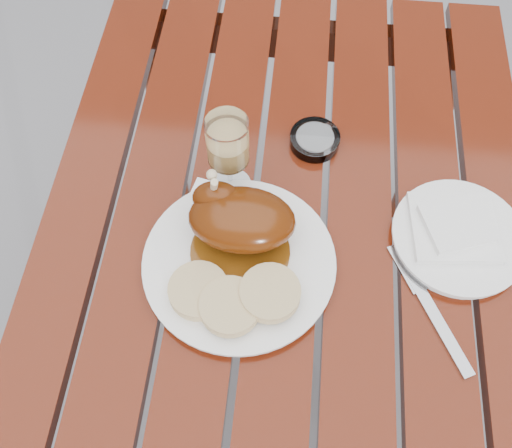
{
  "coord_description": "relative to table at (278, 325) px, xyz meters",
  "views": [
    {
      "loc": [
        -0.01,
        -0.42,
        1.55
      ],
      "look_at": [
        -0.05,
        0.01,
        0.78
      ],
      "focal_mm": 40.0,
      "sensor_mm": 36.0,
      "label": 1
    }
  ],
  "objects": [
    {
      "name": "ground",
      "position": [
        0.0,
        0.0,
        -0.38
      ],
      "size": [
        60.0,
        60.0,
        0.0
      ],
      "primitive_type": "plane",
      "color": "slate",
      "rests_on": "ground"
    },
    {
      "name": "table",
      "position": [
        0.0,
        0.0,
        0.0
      ],
      "size": [
        0.8,
        1.2,
        0.75
      ],
      "primitive_type": "cube",
      "color": "maroon",
      "rests_on": "ground"
    },
    {
      "name": "dinner_plate",
      "position": [
        -0.07,
        -0.05,
        0.38
      ],
      "size": [
        0.33,
        0.33,
        0.02
      ],
      "primitive_type": "cylinder",
      "rotation": [
        0.0,
        0.0,
        0.12
      ],
      "color": "white",
      "rests_on": "table"
    },
    {
      "name": "roast_duck",
      "position": [
        -0.08,
        0.0,
        0.44
      ],
      "size": [
        0.16,
        0.16,
        0.12
      ],
      "color": "#5E320A",
      "rests_on": "dinner_plate"
    },
    {
      "name": "bread_dumplings",
      "position": [
        -0.07,
        -0.11,
        0.41
      ],
      "size": [
        0.19,
        0.11,
        0.03
      ],
      "color": "#DBC385",
      "rests_on": "dinner_plate"
    },
    {
      "name": "wine_glass",
      "position": [
        -0.1,
        0.1,
        0.46
      ],
      "size": [
        0.07,
        0.07,
        0.16
      ],
      "primitive_type": "cylinder",
      "rotation": [
        0.0,
        0.0,
        0.08
      ],
      "color": "#E8BD69",
      "rests_on": "table"
    },
    {
      "name": "side_plate",
      "position": [
        0.27,
        0.03,
        0.38
      ],
      "size": [
        0.25,
        0.25,
        0.02
      ],
      "primitive_type": "cylinder",
      "rotation": [
        0.0,
        0.0,
        -0.21
      ],
      "color": "white",
      "rests_on": "table"
    },
    {
      "name": "napkin",
      "position": [
        0.26,
        0.04,
        0.4
      ],
      "size": [
        0.14,
        0.14,
        0.01
      ],
      "primitive_type": "cube",
      "rotation": [
        0.0,
        0.0,
        0.09
      ],
      "color": "white",
      "rests_on": "side_plate"
    },
    {
      "name": "ashtray",
      "position": [
        0.03,
        0.2,
        0.39
      ],
      "size": [
        0.12,
        0.12,
        0.02
      ],
      "primitive_type": "cylinder",
      "rotation": [
        0.0,
        0.0,
        -0.41
      ],
      "color": "#B2B7BC",
      "rests_on": "table"
    },
    {
      "name": "fork",
      "position": [
        -0.16,
        0.02,
        0.38
      ],
      "size": [
        0.05,
        0.16,
        0.01
      ],
      "primitive_type": "cube",
      "rotation": [
        0.0,
        0.0,
        -0.22
      ],
      "color": "gray",
      "rests_on": "table"
    },
    {
      "name": "knife",
      "position": [
        0.23,
        -0.1,
        0.38
      ],
      "size": [
        0.1,
        0.18,
        0.01
      ],
      "primitive_type": "cube",
      "rotation": [
        0.0,
        0.0,
        0.47
      ],
      "color": "gray",
      "rests_on": "table"
    }
  ]
}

